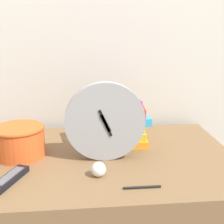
{
  "coord_description": "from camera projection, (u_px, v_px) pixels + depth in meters",
  "views": [
    {
      "loc": [
        -0.01,
        -0.77,
        1.21
      ],
      "look_at": [
        0.1,
        0.4,
        0.87
      ],
      "focal_mm": 50.0,
      "sensor_mm": 36.0,
      "label": 1
    }
  ],
  "objects": [
    {
      "name": "desk_clock",
      "position": [
        105.0,
        122.0,
        1.15
      ],
      "size": [
        0.3,
        0.04,
        0.3
      ],
      "color": "#99999E",
      "rests_on": "desk"
    },
    {
      "name": "wall_back",
      "position": [
        82.0,
        24.0,
        1.47
      ],
      "size": [
        6.0,
        0.04,
        2.4
      ],
      "color": "beige",
      "rests_on": "ground_plane"
    },
    {
      "name": "pen",
      "position": [
        142.0,
        187.0,
        0.98
      ],
      "size": [
        0.12,
        0.01,
        0.01
      ],
      "color": "black",
      "rests_on": "desk"
    },
    {
      "name": "book_stack",
      "position": [
        118.0,
        122.0,
        1.31
      ],
      "size": [
        0.26,
        0.19,
        0.19
      ],
      "color": "orange",
      "rests_on": "desk"
    },
    {
      "name": "tv_remote",
      "position": [
        10.0,
        179.0,
        1.02
      ],
      "size": [
        0.1,
        0.17,
        0.02
      ],
      "color": "black",
      "rests_on": "desk"
    },
    {
      "name": "basket",
      "position": [
        19.0,
        140.0,
        1.2
      ],
      "size": [
        0.2,
        0.2,
        0.12
      ],
      "color": "#E05623",
      "rests_on": "desk"
    },
    {
      "name": "crumpled_paper_ball",
      "position": [
        99.0,
        169.0,
        1.05
      ],
      "size": [
        0.05,
        0.05,
        0.05
      ],
      "color": "white",
      "rests_on": "desk"
    }
  ]
}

